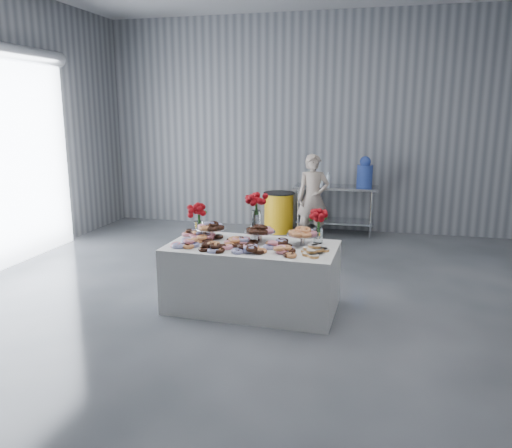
% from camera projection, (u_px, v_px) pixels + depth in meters
% --- Properties ---
extents(ground, '(9.00, 9.00, 0.00)m').
position_uv_depth(ground, '(252.00, 317.00, 5.54)').
color(ground, '#35373C').
rests_on(ground, ground).
extents(room_walls, '(8.04, 9.04, 4.02)m').
position_uv_depth(room_walls, '(227.00, 70.00, 5.09)').
color(room_walls, slate).
rests_on(room_walls, ground).
extents(display_table, '(1.93, 1.06, 0.75)m').
position_uv_depth(display_table, '(252.00, 277.00, 5.72)').
color(display_table, silver).
rests_on(display_table, ground).
extents(prep_table, '(1.50, 0.60, 0.90)m').
position_uv_depth(prep_table, '(336.00, 201.00, 9.16)').
color(prep_table, silver).
rests_on(prep_table, ground).
extents(donut_mounds, '(1.83, 0.85, 0.09)m').
position_uv_depth(donut_mounds, '(251.00, 242.00, 5.58)').
color(donut_mounds, '#DC9450').
rests_on(donut_mounds, display_table).
extents(cake_stand_left, '(0.36, 0.36, 0.17)m').
position_uv_depth(cake_stand_left, '(211.00, 227.00, 5.89)').
color(cake_stand_left, silver).
rests_on(cake_stand_left, display_table).
extents(cake_stand_mid, '(0.36, 0.36, 0.17)m').
position_uv_depth(cake_stand_mid, '(260.00, 230.00, 5.73)').
color(cake_stand_mid, silver).
rests_on(cake_stand_mid, display_table).
extents(cake_stand_right, '(0.36, 0.36, 0.17)m').
position_uv_depth(cake_stand_right, '(303.00, 233.00, 5.60)').
color(cake_stand_right, silver).
rests_on(cake_stand_right, display_table).
extents(danish_pile, '(0.48, 0.48, 0.11)m').
position_uv_depth(danish_pile, '(316.00, 249.00, 5.29)').
color(danish_pile, silver).
rests_on(danish_pile, display_table).
extents(bouquet_left, '(0.26, 0.26, 0.42)m').
position_uv_depth(bouquet_left, '(198.00, 212.00, 6.01)').
color(bouquet_left, white).
rests_on(bouquet_left, display_table).
extents(bouquet_right, '(0.26, 0.26, 0.42)m').
position_uv_depth(bouquet_right, '(318.00, 218.00, 5.67)').
color(bouquet_right, white).
rests_on(bouquet_right, display_table).
extents(bouquet_center, '(0.26, 0.26, 0.57)m').
position_uv_depth(bouquet_center, '(256.00, 206.00, 5.90)').
color(bouquet_center, silver).
rests_on(bouquet_center, display_table).
extents(water_jug, '(0.28, 0.28, 0.55)m').
position_uv_depth(water_jug, '(365.00, 173.00, 8.92)').
color(water_jug, blue).
rests_on(water_jug, prep_table).
extents(drink_bottles, '(0.54, 0.08, 0.27)m').
position_uv_depth(drink_bottles, '(318.00, 179.00, 9.04)').
color(drink_bottles, '#268C33').
rests_on(drink_bottles, prep_table).
extents(person, '(0.63, 0.49, 1.52)m').
position_uv_depth(person, '(313.00, 198.00, 8.68)').
color(person, '#CC8C93').
rests_on(person, ground).
extents(trash_barrel, '(0.59, 0.59, 0.75)m').
position_uv_depth(trash_barrel, '(279.00, 212.00, 9.39)').
color(trash_barrel, yellow).
rests_on(trash_barrel, ground).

